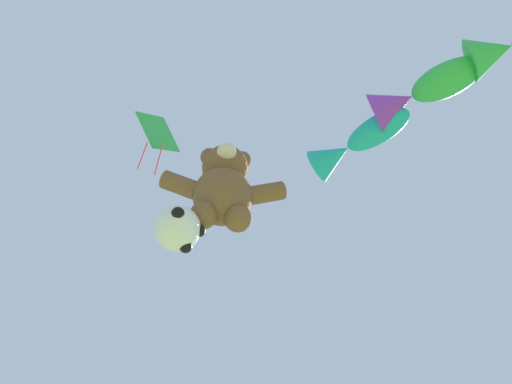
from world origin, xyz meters
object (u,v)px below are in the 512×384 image
object	(u,v)px
teddy_bear_kite	(223,187)
fish_kite_teal	(355,144)
soccer_ball_kite	(178,229)
fish_kite_emerald	(420,93)
diamond_kite	(157,134)

from	to	relation	value
teddy_bear_kite	fish_kite_teal	xyz separation A→B (m)	(2.90, 0.12, 2.46)
teddy_bear_kite	soccer_ball_kite	world-z (taller)	teddy_bear_kite
soccer_ball_kite	fish_kite_emerald	bearing A→B (deg)	-14.89
soccer_ball_kite	fish_kite_teal	size ratio (longest dim) A/B	0.38
fish_kite_teal	diamond_kite	distance (m)	4.94
teddy_bear_kite	soccer_ball_kite	size ratio (longest dim) A/B	2.78
teddy_bear_kite	soccer_ball_kite	distance (m)	1.52
diamond_kite	fish_kite_emerald	bearing A→B (deg)	-21.85
soccer_ball_kite	diamond_kite	xyz separation A→B (m)	(-1.06, 1.07, 5.12)
teddy_bear_kite	soccer_ball_kite	bearing A→B (deg)	176.65
diamond_kite	teddy_bear_kite	bearing A→B (deg)	-32.27
teddy_bear_kite	fish_kite_emerald	size ratio (longest dim) A/B	0.97
fish_kite_teal	teddy_bear_kite	bearing A→B (deg)	-177.60
teddy_bear_kite	diamond_kite	xyz separation A→B (m)	(-1.76, 1.11, 3.77)
soccer_ball_kite	diamond_kite	bearing A→B (deg)	134.72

